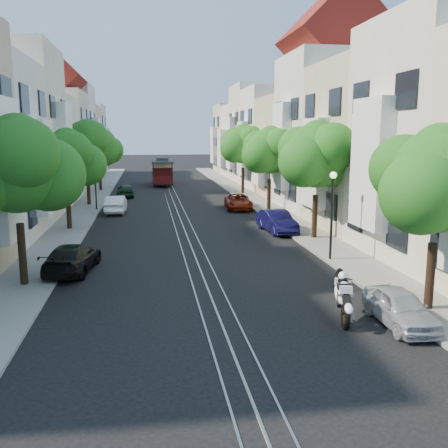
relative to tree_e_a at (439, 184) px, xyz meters
name	(u,v)px	position (x,y,z in m)	size (l,w,h in m)	color
ground	(173,199)	(-7.26, 31.02, -4.40)	(200.00, 200.00, 0.00)	black
sidewalk_east	(249,197)	(-0.01, 31.02, -4.34)	(2.50, 80.00, 0.12)	gray
sidewalk_west	(92,200)	(-14.51, 31.02, -4.34)	(2.50, 80.00, 0.12)	gray
rail_left	(167,199)	(-7.81, 31.02, -4.39)	(0.06, 80.00, 0.02)	gray
rail_slot	(173,199)	(-7.26, 31.02, -4.39)	(0.06, 80.00, 0.02)	gray
rail_right	(179,199)	(-6.71, 31.02, -4.39)	(0.06, 80.00, 0.02)	gray
lane_line	(173,199)	(-7.26, 31.02, -4.40)	(0.08, 80.00, 0.01)	tan
townhouses_east	(298,142)	(4.61, 30.94, 0.79)	(7.75, 72.00, 12.00)	beige
townhouses_west	(35,144)	(-19.13, 30.94, 0.68)	(7.75, 72.00, 11.76)	silver
tree_e_a	(439,184)	(0.00, 0.00, 0.00)	(4.72, 3.87, 6.27)	black
tree_e_b	(318,157)	(0.00, 12.00, 0.34)	(4.93, 4.08, 6.68)	black
tree_e_c	(270,152)	(0.00, 23.00, 0.20)	(4.84, 3.99, 6.52)	black
tree_e_d	(244,145)	(0.00, 34.00, 0.47)	(5.01, 4.16, 6.85)	black
tree_w_a	(17,168)	(-14.40, 5.00, 0.34)	(4.93, 4.08, 6.68)	black
tree_w_b	(67,160)	(-14.40, 17.00, 0.00)	(4.72, 3.87, 6.27)	black
tree_w_c	(87,145)	(-14.40, 28.00, 0.67)	(5.13, 4.28, 7.09)	black
tree_w_d	(99,147)	(-14.40, 39.00, 0.20)	(4.84, 3.99, 6.52)	black
lamp_east	(332,202)	(-0.96, 7.02, -1.55)	(0.32, 0.32, 4.16)	black
lamp_west	(95,175)	(-13.56, 25.02, -1.55)	(0.32, 0.32, 4.16)	black
sportbike_rider	(343,294)	(-3.34, -0.42, -3.48)	(0.86, 2.19, 1.63)	black
cable_car	(162,170)	(-7.74, 44.70, -2.64)	(2.55, 7.75, 2.96)	black
parked_car_e_near	(400,308)	(-1.66, -1.02, -3.82)	(1.37, 3.41, 1.16)	#AAAEB7
parked_car_e_mid	(277,221)	(-1.66, 14.38, -3.72)	(1.43, 4.10, 1.35)	#0C0B38
parked_car_e_far	(238,202)	(-2.32, 24.09, -3.79)	(2.03, 4.40, 1.22)	maroon
parked_car_w_near	(72,258)	(-12.86, 6.94, -3.77)	(1.77, 4.35, 1.26)	black
parked_car_w_mid	(116,204)	(-11.96, 23.63, -3.73)	(1.42, 4.07, 1.34)	white
parked_car_w_far	(125,191)	(-11.66, 33.38, -3.77)	(1.47, 3.67, 1.25)	#14331C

